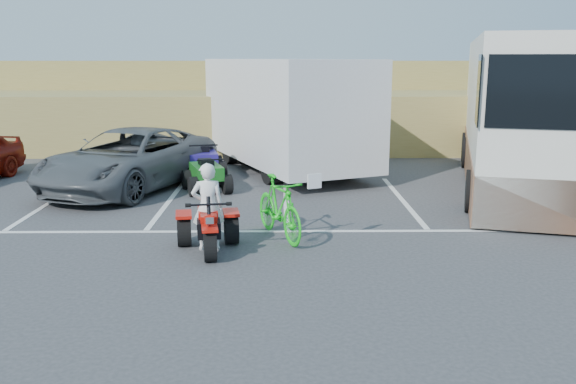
{
  "coord_description": "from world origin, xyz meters",
  "views": [
    {
      "loc": [
        -0.11,
        -8.76,
        3.24
      ],
      "look_at": [
        0.0,
        1.36,
        1.0
      ],
      "focal_mm": 38.0,
      "sensor_mm": 36.0,
      "label": 1
    }
  ],
  "objects_px": {
    "green_dirt_bike": "(279,208)",
    "cargo_trailer": "(285,111)",
    "rider": "(208,207)",
    "quad_atv_blue": "(203,179)",
    "red_trike_atv": "(209,252)",
    "grey_pickup": "(129,159)",
    "rv_motorhome": "(521,123)",
    "quad_atv_green": "(207,191)"
  },
  "relations": [
    {
      "from": "rider",
      "to": "green_dirt_bike",
      "type": "xyz_separation_m",
      "value": [
        1.22,
        0.64,
        -0.18
      ]
    },
    {
      "from": "grey_pickup",
      "to": "green_dirt_bike",
      "type": "bearing_deg",
      "value": -27.91
    },
    {
      "from": "green_dirt_bike",
      "to": "cargo_trailer",
      "type": "height_order",
      "value": "cargo_trailer"
    },
    {
      "from": "red_trike_atv",
      "to": "cargo_trailer",
      "type": "distance_m",
      "value": 8.01
    },
    {
      "from": "rider",
      "to": "quad_atv_green",
      "type": "xyz_separation_m",
      "value": [
        -0.59,
        4.66,
        -0.75
      ]
    },
    {
      "from": "grey_pickup",
      "to": "rv_motorhome",
      "type": "distance_m",
      "value": 10.08
    },
    {
      "from": "cargo_trailer",
      "to": "quad_atv_blue",
      "type": "xyz_separation_m",
      "value": [
        -2.27,
        -1.3,
        -1.73
      ]
    },
    {
      "from": "grey_pickup",
      "to": "quad_atv_green",
      "type": "xyz_separation_m",
      "value": [
        1.97,
        -0.36,
        -0.75
      ]
    },
    {
      "from": "rider",
      "to": "grey_pickup",
      "type": "xyz_separation_m",
      "value": [
        -2.56,
        5.02,
        -0.01
      ]
    },
    {
      "from": "rv_motorhome",
      "to": "quad_atv_green",
      "type": "height_order",
      "value": "rv_motorhome"
    },
    {
      "from": "rider",
      "to": "rv_motorhome",
      "type": "bearing_deg",
      "value": -151.91
    },
    {
      "from": "quad_atv_blue",
      "to": "cargo_trailer",
      "type": "bearing_deg",
      "value": 17.5
    },
    {
      "from": "rider",
      "to": "green_dirt_bike",
      "type": "relative_size",
      "value": 0.79
    },
    {
      "from": "rider",
      "to": "grey_pickup",
      "type": "height_order",
      "value": "rider"
    },
    {
      "from": "red_trike_atv",
      "to": "cargo_trailer",
      "type": "bearing_deg",
      "value": 71.2
    },
    {
      "from": "rider",
      "to": "green_dirt_bike",
      "type": "bearing_deg",
      "value": -160.91
    },
    {
      "from": "quad_atv_blue",
      "to": "quad_atv_green",
      "type": "bearing_deg",
      "value": -91.42
    },
    {
      "from": "green_dirt_bike",
      "to": "grey_pickup",
      "type": "xyz_separation_m",
      "value": [
        -3.77,
        4.37,
        0.18
      ]
    },
    {
      "from": "grey_pickup",
      "to": "quad_atv_green",
      "type": "bearing_deg",
      "value": 11.02
    },
    {
      "from": "rv_motorhome",
      "to": "quad_atv_blue",
      "type": "bearing_deg",
      "value": -168.82
    },
    {
      "from": "cargo_trailer",
      "to": "quad_atv_blue",
      "type": "relative_size",
      "value": 4.68
    },
    {
      "from": "red_trike_atv",
      "to": "grey_pickup",
      "type": "distance_m",
      "value": 5.82
    },
    {
      "from": "grey_pickup",
      "to": "quad_atv_blue",
      "type": "distance_m",
      "value": 2.21
    },
    {
      "from": "rider",
      "to": "green_dirt_bike",
      "type": "height_order",
      "value": "rider"
    },
    {
      "from": "quad_atv_blue",
      "to": "red_trike_atv",
      "type": "bearing_deg",
      "value": -94.1
    },
    {
      "from": "rv_motorhome",
      "to": "grey_pickup",
      "type": "bearing_deg",
      "value": -160.99
    },
    {
      "from": "rider",
      "to": "grey_pickup",
      "type": "distance_m",
      "value": 5.63
    },
    {
      "from": "red_trike_atv",
      "to": "rv_motorhome",
      "type": "xyz_separation_m",
      "value": [
        7.45,
        5.76,
        1.59
      ]
    },
    {
      "from": "red_trike_atv",
      "to": "rv_motorhome",
      "type": "relative_size",
      "value": 0.14
    },
    {
      "from": "red_trike_atv",
      "to": "rider",
      "type": "xyz_separation_m",
      "value": [
        -0.02,
        0.15,
        0.75
      ]
    },
    {
      "from": "grey_pickup",
      "to": "rv_motorhome",
      "type": "xyz_separation_m",
      "value": [
        10.03,
        0.6,
        0.84
      ]
    },
    {
      "from": "cargo_trailer",
      "to": "quad_atv_blue",
      "type": "bearing_deg",
      "value": -172.9
    },
    {
      "from": "green_dirt_bike",
      "to": "quad_atv_green",
      "type": "height_order",
      "value": "green_dirt_bike"
    },
    {
      "from": "green_dirt_bike",
      "to": "cargo_trailer",
      "type": "bearing_deg",
      "value": 65.52
    },
    {
      "from": "red_trike_atv",
      "to": "quad_atv_blue",
      "type": "height_order",
      "value": "quad_atv_blue"
    },
    {
      "from": "grey_pickup",
      "to": "rider",
      "type": "bearing_deg",
      "value": -41.69
    },
    {
      "from": "grey_pickup",
      "to": "quad_atv_blue",
      "type": "xyz_separation_m",
      "value": [
        1.66,
        1.24,
        -0.75
      ]
    },
    {
      "from": "red_trike_atv",
      "to": "rider",
      "type": "distance_m",
      "value": 0.77
    },
    {
      "from": "rider",
      "to": "quad_atv_blue",
      "type": "xyz_separation_m",
      "value": [
        -0.89,
        6.26,
        -0.75
      ]
    },
    {
      "from": "rv_motorhome",
      "to": "quad_atv_blue",
      "type": "height_order",
      "value": "rv_motorhome"
    },
    {
      "from": "green_dirt_bike",
      "to": "quad_atv_blue",
      "type": "xyz_separation_m",
      "value": [
        -2.11,
        5.62,
        -0.57
      ]
    },
    {
      "from": "cargo_trailer",
      "to": "rider",
      "type": "bearing_deg",
      "value": -122.95
    }
  ]
}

